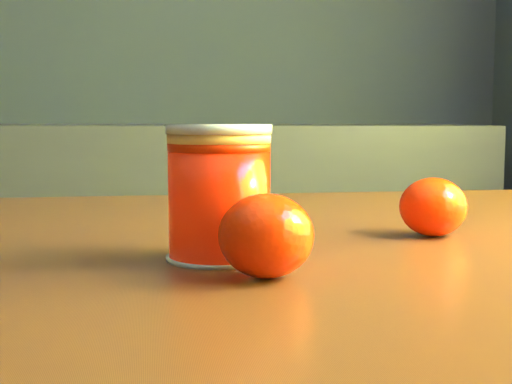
{
  "coord_description": "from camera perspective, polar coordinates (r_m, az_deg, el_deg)",
  "views": [
    {
      "loc": [
        0.99,
        -0.45,
        0.92
      ],
      "look_at": [
        1.0,
        0.05,
        0.87
      ],
      "focal_mm": 50.0,
      "sensor_mm": 36.0,
      "label": 1
    }
  ],
  "objects": [
    {
      "name": "table",
      "position": [
        0.57,
        4.67,
        -14.72
      ],
      "size": [
        1.19,
        0.91,
        0.82
      ],
      "rotation": [
        0.0,
        0.0,
        0.14
      ],
      "color": "#5C3017",
      "rests_on": "ground"
    },
    {
      "name": "juice_glass",
      "position": [
        0.49,
        -2.95,
        -0.1
      ],
      "size": [
        0.07,
        0.07,
        0.09
      ],
      "rotation": [
        0.0,
        0.0,
        -0.28
      ],
      "color": "red",
      "rests_on": "table"
    },
    {
      "name": "orange_front",
      "position": [
        0.43,
        0.81,
        -3.52
      ],
      "size": [
        0.08,
        0.08,
        0.05
      ],
      "primitive_type": "ellipsoid",
      "rotation": [
        0.0,
        0.0,
        -0.41
      ],
      "color": "#FF2C05",
      "rests_on": "table"
    },
    {
      "name": "orange_back",
      "position": [
        0.61,
        13.98,
        -1.17
      ],
      "size": [
        0.06,
        0.06,
        0.05
      ],
      "primitive_type": "ellipsoid",
      "rotation": [
        0.0,
        0.0,
        0.08
      ],
      "color": "#FF2C05",
      "rests_on": "table"
    }
  ]
}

